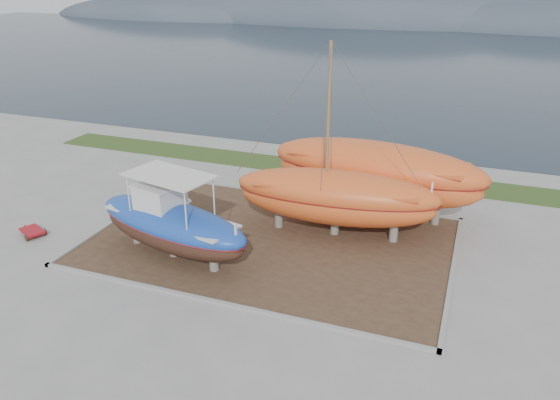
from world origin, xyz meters
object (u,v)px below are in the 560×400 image
at_px(red_trailer, 33,232).
at_px(orange_bare_hull, 375,179).
at_px(white_dinghy, 159,204).
at_px(blue_caique, 171,216).
at_px(orange_sailboat, 338,144).

bearing_deg(red_trailer, orange_bare_hull, 54.34).
bearing_deg(red_trailer, white_dinghy, 68.57).
bearing_deg(blue_caique, red_trailer, -162.55).
bearing_deg(orange_bare_hull, white_dinghy, -152.23).
bearing_deg(orange_sailboat, orange_bare_hull, 64.29).
xyz_separation_m(orange_sailboat, red_trailer, (-15.08, -5.74, -4.90)).
bearing_deg(blue_caique, orange_sailboat, 49.87).
bearing_deg(white_dinghy, orange_sailboat, -1.59).
relative_size(white_dinghy, orange_sailboat, 0.38).
xyz_separation_m(blue_caique, orange_sailboat, (6.80, 5.10, 2.85)).
relative_size(blue_caique, orange_sailboat, 0.83).
relative_size(orange_bare_hull, red_trailer, 5.72).
distance_m(orange_sailboat, orange_bare_hull, 4.78).
xyz_separation_m(white_dinghy, orange_bare_hull, (11.50, 4.55, 1.43)).
bearing_deg(orange_sailboat, blue_caique, -147.84).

